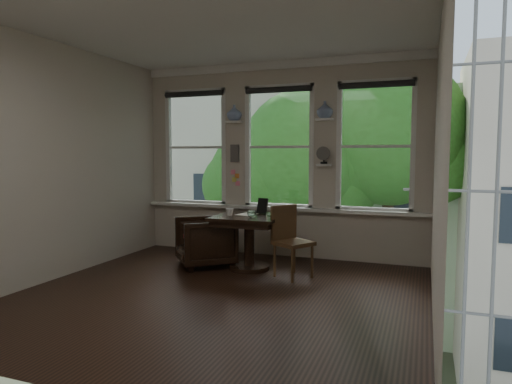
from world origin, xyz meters
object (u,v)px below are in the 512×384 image
at_px(mug, 230,212).
at_px(side_chair_right, 293,242).
at_px(armchair_left, 205,242).
at_px(laptop, 275,216).
at_px(table, 249,242).

bearing_deg(mug, side_chair_right, -5.79).
bearing_deg(side_chair_right, armchair_left, 115.41).
distance_m(armchair_left, laptop, 1.11).
relative_size(side_chair_right, mug, 8.61).
height_order(armchair_left, mug, mug).
xyz_separation_m(armchair_left, mug, (0.41, -0.06, 0.45)).
bearing_deg(table, mug, -159.31).
bearing_deg(table, laptop, 1.02).
distance_m(side_chair_right, laptop, 0.48).
xyz_separation_m(armchair_left, laptop, (1.03, 0.04, 0.41)).
height_order(side_chair_right, laptop, side_chair_right).
distance_m(table, armchair_left, 0.66).
bearing_deg(armchair_left, laptop, 52.00).
xyz_separation_m(laptop, mug, (-0.62, -0.10, 0.04)).
xyz_separation_m(table, armchair_left, (-0.66, -0.03, -0.03)).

